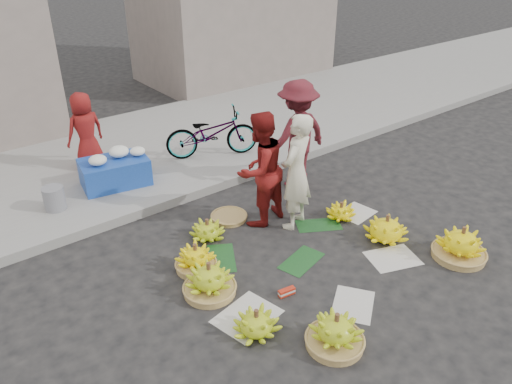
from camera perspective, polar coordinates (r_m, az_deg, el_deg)
ground at (r=6.84m, az=4.71°, el=-6.78°), size 80.00×80.00×0.00m
curb at (r=8.30m, az=-5.48°, el=0.59°), size 40.00×0.25×0.15m
sidewalk at (r=9.98m, az=-12.08°, el=4.95°), size 40.00×4.00×0.12m
newspaper_scatter at (r=6.40m, az=9.58°, el=-9.95°), size 3.20×1.80×0.00m
banana_leaves at (r=6.90m, az=2.97°, el=-6.30°), size 2.00×1.00×0.00m
banana_bunch_0 at (r=6.05m, az=-5.36°, el=-10.00°), size 0.63×0.63×0.44m
banana_bunch_1 at (r=5.55m, az=0.03°, el=-14.77°), size 0.63×0.63×0.32m
banana_bunch_2 at (r=5.45m, az=9.08°, el=-15.55°), size 0.61×0.61×0.43m
banana_bunch_3 at (r=7.13m, az=22.36°, el=-5.55°), size 0.69×0.69×0.47m
banana_bunch_4 at (r=7.20m, az=14.66°, el=-4.08°), size 0.81×0.81×0.39m
banana_bunch_5 at (r=7.59m, az=9.69°, el=-2.23°), size 0.47×0.47×0.27m
banana_bunch_6 at (r=6.46m, az=-6.90°, el=-7.61°), size 0.52×0.52×0.38m
banana_bunch_7 at (r=7.05m, az=-5.58°, el=-4.36°), size 0.62×0.62×0.31m
basket_spare at (r=7.51m, az=-3.11°, el=-2.90°), size 0.61×0.61×0.06m
incense_stack at (r=6.08m, az=3.53°, el=-11.34°), size 0.22×0.10×0.09m
vendor_cream at (r=7.00m, az=4.60°, el=2.27°), size 0.74×0.63×1.71m
vendor_red at (r=7.07m, az=0.44°, el=2.58°), size 0.93×0.78×1.70m
man_striped at (r=8.17m, az=4.70°, el=6.56°), size 1.17×0.68×1.80m
flower_table at (r=8.46m, az=-15.81°, el=2.42°), size 1.15×0.83×0.62m
grey_bucket at (r=8.05m, az=-22.07°, el=-0.67°), size 0.32×0.32×0.36m
flower_vendor at (r=9.09m, az=-18.93°, el=6.64°), size 0.70×0.50×1.34m
bicycle at (r=9.16m, az=-5.08°, el=6.72°), size 1.21×1.77×0.88m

